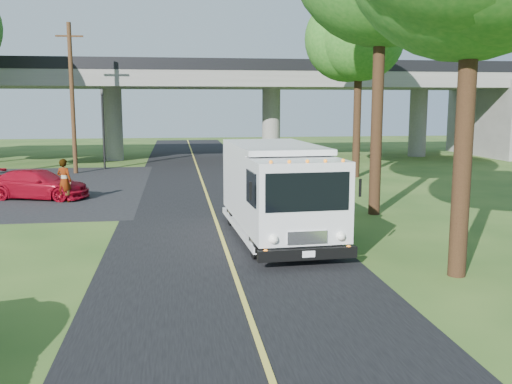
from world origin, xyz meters
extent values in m
plane|color=#2C4D1B|center=(0.00, 0.00, 0.00)|extent=(120.00, 120.00, 0.00)
cube|color=black|center=(0.00, 10.00, 0.01)|extent=(7.00, 90.00, 0.02)
cube|color=gold|center=(0.00, 10.00, 0.03)|extent=(0.12, 90.00, 0.01)
cube|color=slate|center=(0.00, 32.00, 6.00)|extent=(50.00, 9.00, 1.20)
cube|color=black|center=(0.00, 27.60, 6.90)|extent=(50.00, 0.25, 0.80)
cube|color=black|center=(0.00, 36.40, 6.90)|extent=(50.00, 0.25, 0.80)
cube|color=slate|center=(25.00, 32.00, 3.00)|extent=(4.00, 10.00, 6.00)
cylinder|color=slate|center=(-6.00, 32.00, 2.70)|extent=(1.40, 1.40, 5.40)
cylinder|color=slate|center=(6.00, 32.00, 2.70)|extent=(1.40, 1.40, 5.40)
cylinder|color=slate|center=(18.00, 32.00, 2.70)|extent=(1.40, 1.40, 5.40)
cylinder|color=black|center=(-6.00, 26.00, 2.60)|extent=(0.14, 0.14, 5.20)
imported|color=black|center=(-6.00, 26.00, 4.60)|extent=(0.18, 0.22, 1.10)
cylinder|color=#472D19|center=(-7.50, 24.00, 4.50)|extent=(0.26, 0.26, 9.00)
cube|color=#472D19|center=(-7.50, 24.00, 8.20)|extent=(1.60, 0.10, 0.10)
cylinder|color=#382314|center=(5.50, 1.00, 3.50)|extent=(0.44, 0.44, 7.00)
cylinder|color=#382314|center=(6.20, 9.00, 3.85)|extent=(0.44, 0.44, 7.70)
cylinder|color=#382314|center=(9.00, 20.00, 3.32)|extent=(0.44, 0.44, 6.65)
sphere|color=#1D5D18|center=(9.00, 20.00, 8.20)|extent=(5.58, 5.58, 5.58)
sphere|color=#1D5D18|center=(9.50, 19.60, 8.50)|extent=(4.96, 4.96, 4.96)
cube|color=silver|center=(1.71, 6.41, 1.78)|extent=(2.79, 4.81, 2.39)
cube|color=silver|center=(1.88, 3.12, 1.67)|extent=(2.65, 2.05, 2.18)
cube|color=black|center=(1.93, 2.19, 2.02)|extent=(2.23, 0.20, 1.01)
cube|color=black|center=(1.93, 2.08, 0.40)|extent=(2.66, 0.33, 0.30)
cube|color=silver|center=(1.73, 5.99, 0.32)|extent=(2.87, 6.29, 0.19)
cylinder|color=black|center=(0.79, 3.28, 0.48)|extent=(0.35, 0.97, 0.96)
cylinder|color=black|center=(2.95, 3.39, 0.48)|extent=(0.35, 0.97, 0.96)
cylinder|color=black|center=(0.55, 7.73, 0.48)|extent=(0.35, 0.97, 0.96)
cylinder|color=black|center=(2.72, 7.85, 0.48)|extent=(0.35, 0.97, 0.96)
imported|color=maroon|center=(-7.58, 14.58, 0.66)|extent=(4.92, 3.08, 1.33)
imported|color=gray|center=(-6.21, 13.42, 0.95)|extent=(0.83, 0.72, 1.91)
camera|label=1|loc=(-1.40, -11.94, 4.28)|focal=40.00mm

